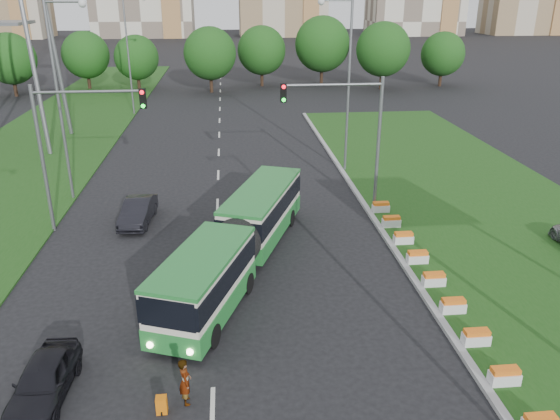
{
  "coord_description": "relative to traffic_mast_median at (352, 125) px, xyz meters",
  "views": [
    {
      "loc": [
        -2.19,
        -19.79,
        12.35
      ],
      "look_at": [
        0.16,
        4.35,
        2.6
      ],
      "focal_mm": 35.0,
      "sensor_mm": 36.0,
      "label": 1
    }
  ],
  "objects": [
    {
      "name": "ground",
      "position": [
        -4.78,
        -10.0,
        -5.35
      ],
      "size": [
        360.0,
        360.0,
        0.0
      ],
      "primitive_type": "plane",
      "color": "black",
      "rests_on": "ground"
    },
    {
      "name": "grass_median",
      "position": [
        8.22,
        -2.0,
        -5.27
      ],
      "size": [
        14.0,
        60.0,
        0.15
      ],
      "primitive_type": "cube",
      "color": "#1B4714",
      "rests_on": "ground"
    },
    {
      "name": "median_kerb",
      "position": [
        1.27,
        -2.0,
        -5.26
      ],
      "size": [
        0.3,
        60.0,
        0.18
      ],
      "primitive_type": "cube",
      "color": "#999999",
      "rests_on": "ground"
    },
    {
      "name": "left_verge",
      "position": [
        -22.78,
        15.0,
        -5.3
      ],
      "size": [
        12.0,
        110.0,
        0.1
      ],
      "primitive_type": "cube",
      "color": "#1B4714",
      "rests_on": "ground"
    },
    {
      "name": "lane_markings",
      "position": [
        -7.78,
        10.0,
        -5.35
      ],
      "size": [
        0.2,
        100.0,
        0.01
      ],
      "primitive_type": null,
      "color": "silver",
      "rests_on": "ground"
    },
    {
      "name": "flower_planters",
      "position": [
        1.92,
        -9.2,
        -4.9
      ],
      "size": [
        1.1,
        18.1,
        0.6
      ],
      "primitive_type": null,
      "color": "silver",
      "rests_on": "grass_median"
    },
    {
      "name": "traffic_mast_median",
      "position": [
        0.0,
        0.0,
        0.0
      ],
      "size": [
        5.76,
        0.32,
        8.0
      ],
      "color": "slate",
      "rests_on": "ground"
    },
    {
      "name": "traffic_mast_left",
      "position": [
        -15.16,
        -1.0,
        0.0
      ],
      "size": [
        5.76,
        0.32,
        8.0
      ],
      "color": "slate",
      "rests_on": "ground"
    },
    {
      "name": "street_lamps",
      "position": [
        -7.78,
        0.0,
        0.65
      ],
      "size": [
        36.0,
        60.0,
        12.0
      ],
      "primitive_type": null,
      "color": "slate",
      "rests_on": "ground"
    },
    {
      "name": "tree_line",
      "position": [
        5.22,
        45.0,
        -0.85
      ],
      "size": [
        120.0,
        8.0,
        9.0
      ],
      "primitive_type": null,
      "color": "#174312",
      "rests_on": "ground"
    },
    {
      "name": "articulated_bus",
      "position": [
        -6.86,
        -6.46,
        -3.84
      ],
      "size": [
        2.33,
        14.96,
        2.46
      ],
      "rotation": [
        0.0,
        0.0,
        -0.36
      ],
      "color": "beige",
      "rests_on": "ground"
    },
    {
      "name": "car_left_near",
      "position": [
        -13.2,
        -14.8,
        -4.68
      ],
      "size": [
        1.77,
        4.0,
        1.34
      ],
      "primitive_type": "imported",
      "rotation": [
        0.0,
        0.0,
        -0.05
      ],
      "color": "black",
      "rests_on": "ground"
    },
    {
      "name": "car_left_far",
      "position": [
        -12.24,
        -0.35,
        -4.66
      ],
      "size": [
        1.82,
        4.32,
        1.39
      ],
      "primitive_type": "imported",
      "rotation": [
        0.0,
        0.0,
        -0.08
      ],
      "color": "black",
      "rests_on": "ground"
    },
    {
      "name": "pedestrian",
      "position": [
        -8.61,
        -15.52,
        -4.53
      ],
      "size": [
        0.5,
        0.66,
        1.65
      ],
      "primitive_type": "imported",
      "rotation": [
        0.0,
        0.0,
        1.76
      ],
      "color": "gray",
      "rests_on": "ground"
    },
    {
      "name": "shopping_trolley",
      "position": [
        -9.35,
        -15.91,
        -5.06
      ],
      "size": [
        0.34,
        0.36,
        0.59
      ],
      "rotation": [
        0.0,
        0.0,
        0.02
      ],
      "color": "orange",
      "rests_on": "ground"
    }
  ]
}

